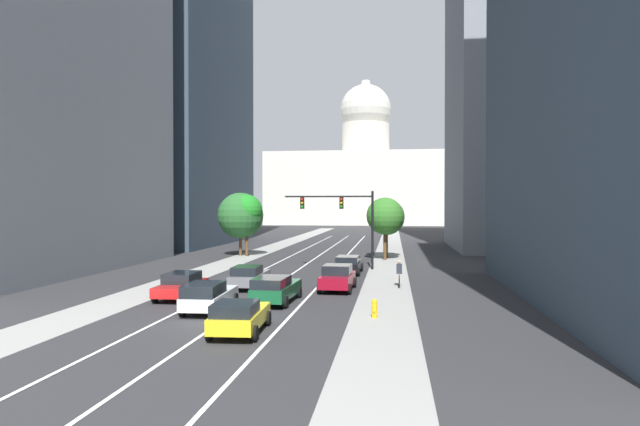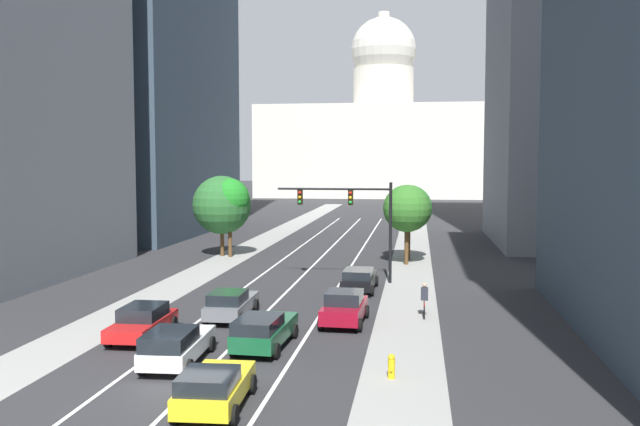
{
  "view_description": "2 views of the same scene",
  "coord_description": "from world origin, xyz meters",
  "px_view_note": "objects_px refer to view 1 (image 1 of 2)",
  "views": [
    {
      "loc": [
        7.7,
        -23.17,
        5.29
      ],
      "look_at": [
        0.84,
        27.5,
        4.56
      ],
      "focal_mm": 30.45,
      "sensor_mm": 36.0,
      "label": 1
    },
    {
      "loc": [
        7.7,
        -21.76,
        7.82
      ],
      "look_at": [
        0.55,
        27.81,
        3.97
      ],
      "focal_mm": 38.12,
      "sensor_mm": 36.0,
      "label": 2
    }
  ],
  "objects_px": {
    "car_yellow": "(239,316)",
    "car_red": "(181,285)",
    "car_white": "(208,296)",
    "car_black": "(348,264)",
    "car_green": "(276,288)",
    "street_tree_near_right": "(386,217)",
    "cyclist": "(399,274)",
    "fire_hydrant": "(374,308)",
    "car_crimson": "(337,277)",
    "traffic_signal_mast": "(344,213)",
    "capitol_building": "(366,178)",
    "street_tree_mid_left": "(240,216)",
    "street_tree_mid_right": "(385,216)",
    "street_tree_near_left": "(247,210)",
    "car_gray": "(249,276)"
  },
  "relations": [
    {
      "from": "car_yellow",
      "to": "street_tree_near_right",
      "type": "relative_size",
      "value": 0.71
    },
    {
      "from": "street_tree_near_left",
      "to": "car_yellow",
      "type": "bearing_deg",
      "value": -75.11
    },
    {
      "from": "car_white",
      "to": "car_red",
      "type": "relative_size",
      "value": 1.03
    },
    {
      "from": "car_yellow",
      "to": "street_tree_mid_right",
      "type": "relative_size",
      "value": 0.7
    },
    {
      "from": "capitol_building",
      "to": "car_yellow",
      "type": "distance_m",
      "value": 130.8
    },
    {
      "from": "car_white",
      "to": "fire_hydrant",
      "type": "bearing_deg",
      "value": -95.82
    },
    {
      "from": "car_yellow",
      "to": "cyclist",
      "type": "height_order",
      "value": "cyclist"
    },
    {
      "from": "car_yellow",
      "to": "car_red",
      "type": "bearing_deg",
      "value": 32.73
    },
    {
      "from": "car_black",
      "to": "street_tree_near_left",
      "type": "xyz_separation_m",
      "value": [
        -11.66,
        13.02,
        4.02
      ]
    },
    {
      "from": "car_red",
      "to": "fire_hydrant",
      "type": "relative_size",
      "value": 5.08
    },
    {
      "from": "street_tree_mid_right",
      "to": "street_tree_mid_left",
      "type": "relative_size",
      "value": 0.91
    },
    {
      "from": "street_tree_near_left",
      "to": "street_tree_mid_right",
      "type": "bearing_deg",
      "value": -8.0
    },
    {
      "from": "traffic_signal_mast",
      "to": "fire_hydrant",
      "type": "distance_m",
      "value": 19.99
    },
    {
      "from": "car_crimson",
      "to": "fire_hydrant",
      "type": "xyz_separation_m",
      "value": [
        2.56,
        -7.94,
        -0.35
      ]
    },
    {
      "from": "car_white",
      "to": "car_black",
      "type": "bearing_deg",
      "value": -22.38
    },
    {
      "from": "capitol_building",
      "to": "car_white",
      "type": "bearing_deg",
      "value": -90.64
    },
    {
      "from": "cyclist",
      "to": "street_tree_mid_right",
      "type": "xyz_separation_m",
      "value": [
        -1.19,
        17.28,
        3.39
      ]
    },
    {
      "from": "car_yellow",
      "to": "street_tree_near_right",
      "type": "xyz_separation_m",
      "value": [
        5.57,
        33.75,
        3.35
      ]
    },
    {
      "from": "car_crimson",
      "to": "fire_hydrant",
      "type": "bearing_deg",
      "value": -160.1
    },
    {
      "from": "street_tree_near_left",
      "to": "traffic_signal_mast",
      "type": "bearing_deg",
      "value": -42.13
    },
    {
      "from": "car_white",
      "to": "cyclist",
      "type": "distance_m",
      "value": 13.47
    },
    {
      "from": "car_black",
      "to": "street_tree_mid_left",
      "type": "xyz_separation_m",
      "value": [
        -12.47,
        13.49,
        3.46
      ]
    },
    {
      "from": "car_yellow",
      "to": "car_gray",
      "type": "relative_size",
      "value": 0.89
    },
    {
      "from": "car_crimson",
      "to": "car_gray",
      "type": "bearing_deg",
      "value": 89.41
    },
    {
      "from": "car_gray",
      "to": "cyclist",
      "type": "distance_m",
      "value": 9.68
    },
    {
      "from": "traffic_signal_mast",
      "to": "fire_hydrant",
      "type": "xyz_separation_m",
      "value": [
        3.16,
        -19.29,
        -4.2
      ]
    },
    {
      "from": "car_white",
      "to": "car_crimson",
      "type": "xyz_separation_m",
      "value": [
        5.68,
        7.48,
        0.02
      ]
    },
    {
      "from": "capitol_building",
      "to": "fire_hydrant",
      "type": "xyz_separation_m",
      "value": [
        6.83,
        -126.32,
        -12.36
      ]
    },
    {
      "from": "traffic_signal_mast",
      "to": "street_tree_mid_right",
      "type": "height_order",
      "value": "traffic_signal_mast"
    },
    {
      "from": "fire_hydrant",
      "to": "cyclist",
      "type": "bearing_deg",
      "value": 82.85
    },
    {
      "from": "car_white",
      "to": "street_tree_near_right",
      "type": "bearing_deg",
      "value": -18.6
    },
    {
      "from": "car_black",
      "to": "street_tree_mid_left",
      "type": "height_order",
      "value": "street_tree_mid_left"
    },
    {
      "from": "car_gray",
      "to": "street_tree_mid_left",
      "type": "distance_m",
      "value": 22.87
    },
    {
      "from": "car_gray",
      "to": "street_tree_mid_left",
      "type": "bearing_deg",
      "value": 15.96
    },
    {
      "from": "car_gray",
      "to": "car_black",
      "type": "xyz_separation_m",
      "value": [
        5.69,
        8.08,
        -0.0
      ]
    },
    {
      "from": "car_black",
      "to": "street_tree_mid_left",
      "type": "relative_size",
      "value": 0.71
    },
    {
      "from": "car_green",
      "to": "street_tree_near_right",
      "type": "relative_size",
      "value": 0.81
    },
    {
      "from": "car_green",
      "to": "street_tree_near_right",
      "type": "height_order",
      "value": "street_tree_near_right"
    },
    {
      "from": "fire_hydrant",
      "to": "street_tree_near_left",
      "type": "relative_size",
      "value": 0.14
    },
    {
      "from": "car_crimson",
      "to": "car_yellow",
      "type": "bearing_deg",
      "value": 168.56
    },
    {
      "from": "car_green",
      "to": "car_yellow",
      "type": "bearing_deg",
      "value": -177.2
    },
    {
      "from": "car_white",
      "to": "street_tree_near_right",
      "type": "xyz_separation_m",
      "value": [
        8.42,
        29.38,
        3.3
      ]
    },
    {
      "from": "car_gray",
      "to": "car_green",
      "type": "xyz_separation_m",
      "value": [
        2.83,
        -5.06,
        0.04
      ]
    },
    {
      "from": "car_white",
      "to": "car_green",
      "type": "relative_size",
      "value": 0.99
    },
    {
      "from": "car_gray",
      "to": "car_red",
      "type": "bearing_deg",
      "value": 143.78
    },
    {
      "from": "car_yellow",
      "to": "car_green",
      "type": "height_order",
      "value": "car_green"
    },
    {
      "from": "cyclist",
      "to": "fire_hydrant",
      "type": "bearing_deg",
      "value": 172.47
    },
    {
      "from": "street_tree_mid_right",
      "to": "street_tree_mid_left",
      "type": "distance_m",
      "value": 15.3
    },
    {
      "from": "fire_hydrant",
      "to": "cyclist",
      "type": "distance_m",
      "value": 10.09
    },
    {
      "from": "car_black",
      "to": "car_crimson",
      "type": "relative_size",
      "value": 1.13
    }
  ]
}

